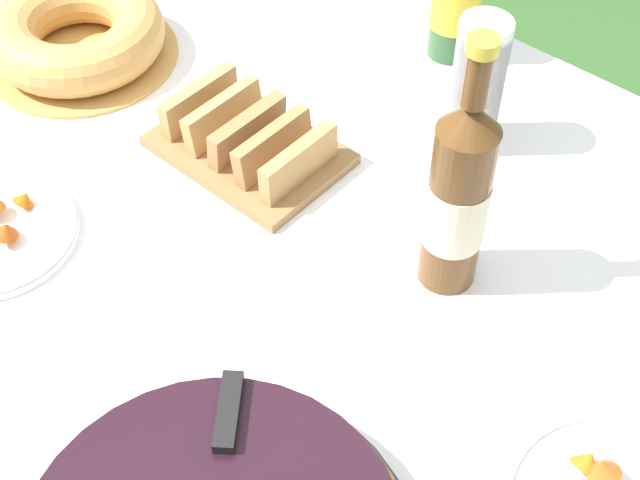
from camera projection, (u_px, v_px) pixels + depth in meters
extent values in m
cube|color=brown|center=(256.00, 277.00, 1.14)|extent=(1.61, 1.24, 0.03)
cylinder|color=brown|center=(200.00, 66.00, 2.01)|extent=(0.06, 0.06, 0.69)
cube|color=white|center=(255.00, 267.00, 1.12)|extent=(1.62, 1.25, 0.00)
cube|color=white|center=(518.00, 71.00, 1.47)|extent=(1.62, 0.00, 0.10)
cube|color=black|center=(229.00, 411.00, 0.91)|extent=(0.07, 0.08, 0.01)
cylinder|color=tan|center=(82.00, 56.00, 1.41)|extent=(0.30, 0.30, 0.01)
torus|color=tan|center=(77.00, 33.00, 1.37)|extent=(0.27, 0.27, 0.08)
cylinder|color=white|center=(472.00, 115.00, 1.24)|extent=(0.07, 0.07, 0.09)
cylinder|color=white|center=(473.00, 107.00, 1.23)|extent=(0.07, 0.07, 0.09)
cylinder|color=white|center=(475.00, 100.00, 1.22)|extent=(0.07, 0.07, 0.09)
cylinder|color=white|center=(476.00, 93.00, 1.21)|extent=(0.07, 0.07, 0.09)
cylinder|color=white|center=(477.00, 85.00, 1.20)|extent=(0.07, 0.07, 0.09)
cylinder|color=white|center=(478.00, 77.00, 1.19)|extent=(0.07, 0.07, 0.09)
cylinder|color=white|center=(480.00, 70.00, 1.19)|extent=(0.07, 0.07, 0.09)
cylinder|color=white|center=(481.00, 62.00, 1.18)|extent=(0.07, 0.07, 0.09)
cylinder|color=white|center=(482.00, 54.00, 1.17)|extent=(0.07, 0.07, 0.09)
torus|color=white|center=(487.00, 23.00, 1.13)|extent=(0.07, 0.07, 0.01)
cylinder|color=#2D562D|center=(456.00, 2.00, 1.35)|extent=(0.07, 0.07, 0.18)
cylinder|color=yellow|center=(456.00, 5.00, 1.35)|extent=(0.08, 0.08, 0.07)
cylinder|color=brown|center=(456.00, 208.00, 1.03)|extent=(0.07, 0.07, 0.24)
cylinder|color=beige|center=(456.00, 211.00, 1.03)|extent=(0.07, 0.07, 0.09)
cone|color=brown|center=(471.00, 118.00, 0.92)|extent=(0.07, 0.07, 0.04)
cylinder|color=brown|center=(478.00, 79.00, 0.89)|extent=(0.03, 0.03, 0.06)
cylinder|color=gold|center=(483.00, 45.00, 0.86)|extent=(0.03, 0.03, 0.02)
cone|color=#CD6515|center=(588.00, 460.00, 0.92)|extent=(0.04, 0.05, 0.04)
cone|color=#B2561B|center=(602.00, 468.00, 0.90)|extent=(0.05, 0.04, 0.03)
cone|color=#B54B14|center=(5.00, 229.00, 1.12)|extent=(0.05, 0.05, 0.03)
cone|color=#CA580B|center=(25.00, 198.00, 1.17)|extent=(0.04, 0.04, 0.04)
cube|color=olive|center=(249.00, 150.00, 1.25)|extent=(0.26, 0.18, 0.02)
cube|color=#B2844C|center=(199.00, 101.00, 1.27)|extent=(0.02, 0.14, 0.06)
cube|color=#B2844C|center=(223.00, 116.00, 1.25)|extent=(0.03, 0.14, 0.06)
cube|color=#9E7042|center=(247.00, 131.00, 1.23)|extent=(0.02, 0.14, 0.06)
cube|color=#9E7042|center=(273.00, 146.00, 1.21)|extent=(0.03, 0.14, 0.06)
cube|color=#B2844C|center=(299.00, 162.00, 1.18)|extent=(0.02, 0.14, 0.06)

